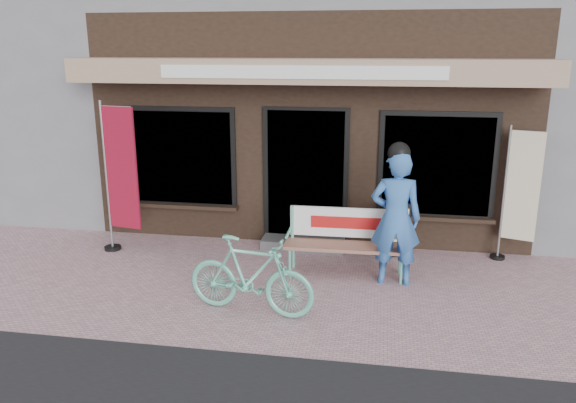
% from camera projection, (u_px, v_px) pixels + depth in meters
% --- Properties ---
extents(ground, '(70.00, 70.00, 0.00)m').
position_uv_depth(ground, '(284.00, 294.00, 7.26)').
color(ground, '#C1949D').
rests_on(ground, ground).
extents(storefront, '(7.00, 6.77, 6.00)m').
position_uv_depth(storefront, '(327.00, 52.00, 11.18)').
color(storefront, black).
rests_on(storefront, ground).
extents(bench, '(1.71, 0.47, 0.92)m').
position_uv_depth(bench, '(346.00, 236.00, 7.81)').
color(bench, '#61BFA4').
rests_on(bench, ground).
extents(person, '(0.67, 0.44, 1.93)m').
position_uv_depth(person, '(396.00, 216.00, 7.36)').
color(person, '#3367B2').
rests_on(person, ground).
extents(bicycle, '(1.64, 0.70, 0.95)m').
position_uv_depth(bicycle, '(250.00, 276.00, 6.63)').
color(bicycle, '#61BFA4').
rests_on(bicycle, ground).
extents(nobori_red, '(0.69, 0.30, 2.33)m').
position_uv_depth(nobori_red, '(119.00, 176.00, 8.46)').
color(nobori_red, gray).
rests_on(nobori_red, ground).
extents(nobori_cream, '(0.60, 0.30, 2.02)m').
position_uv_depth(nobori_cream, '(519.00, 193.00, 8.11)').
color(nobori_cream, gray).
rests_on(nobori_cream, ground).
extents(menu_stand, '(0.42, 0.20, 0.83)m').
position_uv_depth(menu_stand, '(396.00, 230.00, 8.44)').
color(menu_stand, black).
rests_on(menu_stand, ground).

